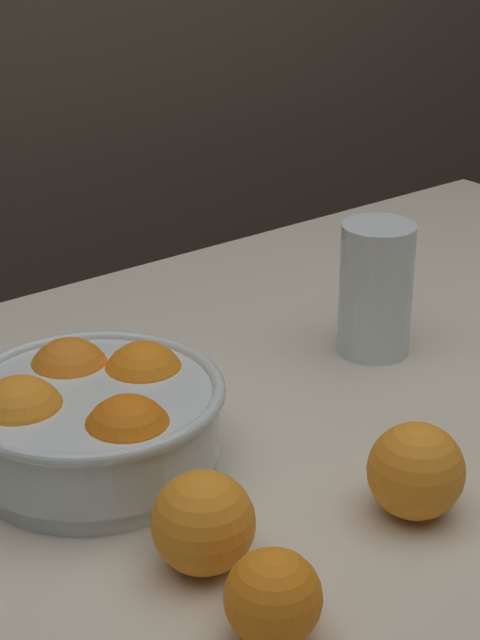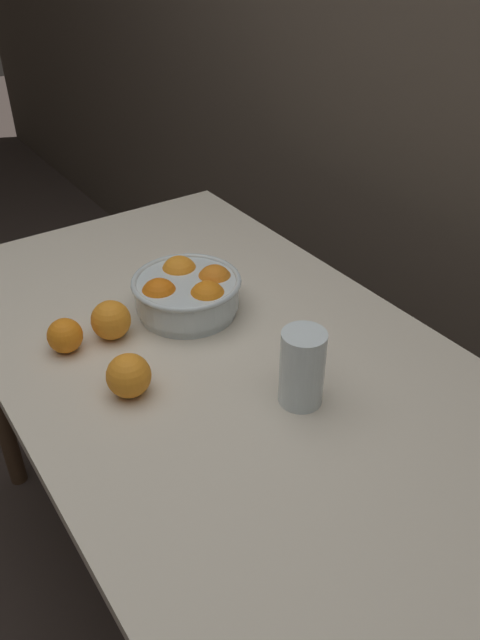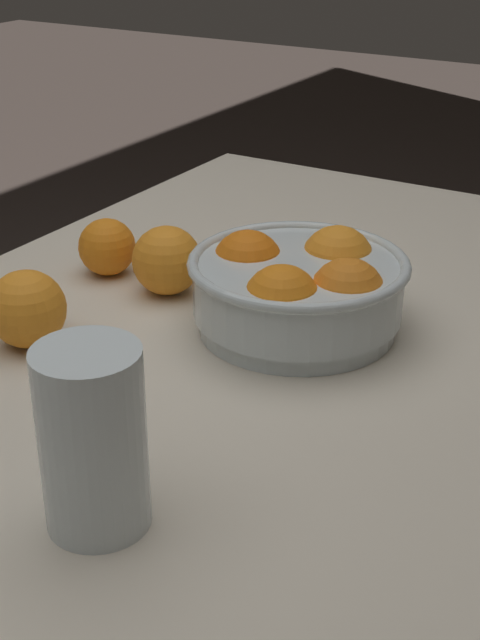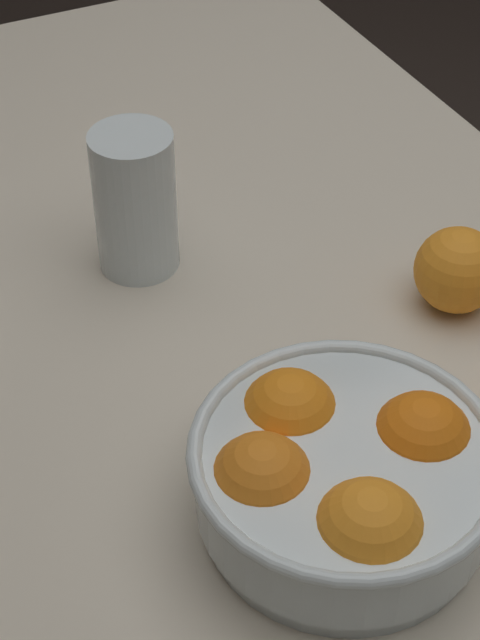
% 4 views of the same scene
% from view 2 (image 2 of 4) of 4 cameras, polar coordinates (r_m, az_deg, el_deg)
% --- Properties ---
extents(ground_plane, '(12.00, 12.00, 0.00)m').
position_cam_2_polar(ground_plane, '(1.80, -0.80, -23.07)').
color(ground_plane, '#3D332D').
extents(dining_table, '(1.48, 0.82, 0.77)m').
position_cam_2_polar(dining_table, '(1.28, -1.04, -6.30)').
color(dining_table, beige).
rests_on(dining_table, ground_plane).
extents(fruit_bowl, '(0.24, 0.24, 0.10)m').
position_cam_2_polar(fruit_bowl, '(1.34, -4.78, 2.57)').
color(fruit_bowl, silver).
rests_on(fruit_bowl, dining_table).
extents(juice_glass, '(0.08, 0.08, 0.15)m').
position_cam_2_polar(juice_glass, '(1.10, 5.68, -4.65)').
color(juice_glass, '#F4A314').
rests_on(juice_glass, dining_table).
extents(orange_loose_near_bowl, '(0.07, 0.07, 0.07)m').
position_cam_2_polar(orange_loose_near_bowl, '(1.28, -15.71, -1.38)').
color(orange_loose_near_bowl, orange).
rests_on(orange_loose_near_bowl, dining_table).
extents(orange_loose_front, '(0.08, 0.08, 0.08)m').
position_cam_2_polar(orange_loose_front, '(1.14, -10.14, -5.02)').
color(orange_loose_front, orange).
rests_on(orange_loose_front, dining_table).
extents(orange_loose_aside, '(0.08, 0.08, 0.08)m').
position_cam_2_polar(orange_loose_aside, '(1.29, -11.72, -0.00)').
color(orange_loose_aside, orange).
rests_on(orange_loose_aside, dining_table).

